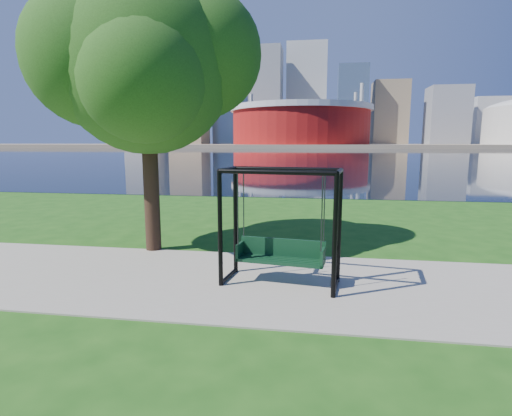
# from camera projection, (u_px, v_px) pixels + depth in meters

# --- Properties ---
(ground) EXTENTS (900.00, 900.00, 0.00)m
(ground) POSITION_uv_depth(u_px,v_px,m) (258.00, 275.00, 8.44)
(ground) COLOR #1E5114
(ground) RESTS_ON ground
(path) EXTENTS (120.00, 4.00, 0.03)m
(path) POSITION_uv_depth(u_px,v_px,m) (254.00, 282.00, 7.95)
(path) COLOR #9E937F
(path) RESTS_ON ground
(river) EXTENTS (900.00, 180.00, 0.02)m
(river) POSITION_uv_depth(u_px,v_px,m) (314.00, 153.00, 107.90)
(river) COLOR black
(river) RESTS_ON ground
(far_bank) EXTENTS (900.00, 228.00, 2.00)m
(far_bank) POSITION_uv_depth(u_px,v_px,m) (317.00, 145.00, 306.67)
(far_bank) COLOR #937F60
(far_bank) RESTS_ON ground
(stadium) EXTENTS (83.00, 83.00, 32.00)m
(stadium) POSITION_uv_depth(u_px,v_px,m) (301.00, 124.00, 236.83)
(stadium) COLOR maroon
(stadium) RESTS_ON far_bank
(skyline) EXTENTS (392.00, 66.00, 96.50)m
(skyline) POSITION_uv_depth(u_px,v_px,m) (313.00, 101.00, 314.77)
(skyline) COLOR gray
(skyline) RESTS_ON far_bank
(swing) EXTENTS (2.34, 1.25, 2.29)m
(swing) POSITION_uv_depth(u_px,v_px,m) (281.00, 229.00, 7.70)
(swing) COLOR black
(swing) RESTS_ON ground
(park_tree) EXTENTS (5.47, 4.94, 6.80)m
(park_tree) POSITION_uv_depth(u_px,v_px,m) (145.00, 61.00, 9.68)
(park_tree) COLOR black
(park_tree) RESTS_ON ground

